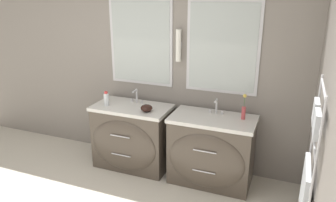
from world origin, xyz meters
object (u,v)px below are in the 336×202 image
(vanity_right, at_px, (211,151))
(toiletry_bottle, at_px, (106,99))
(vanity_left, at_px, (132,137))
(amenity_bowl, at_px, (147,108))
(flower_vase, at_px, (244,110))

(vanity_right, relative_size, toiletry_bottle, 5.40)
(vanity_left, distance_m, vanity_right, 1.03)
(toiletry_bottle, bearing_deg, vanity_right, 2.32)
(amenity_bowl, bearing_deg, flower_vase, 9.29)
(vanity_left, bearing_deg, amenity_bowl, -15.43)
(vanity_right, relative_size, amenity_bowl, 6.86)
(vanity_left, distance_m, toiletry_bottle, 0.57)
(toiletry_bottle, xyz_separation_m, flower_vase, (1.65, 0.16, 0.03))
(amenity_bowl, height_order, flower_vase, flower_vase)
(amenity_bowl, xyz_separation_m, flower_vase, (1.10, 0.18, 0.07))
(toiletry_bottle, bearing_deg, flower_vase, 5.67)
(vanity_left, distance_m, amenity_bowl, 0.51)
(vanity_left, bearing_deg, vanity_right, 0.00)
(amenity_bowl, bearing_deg, vanity_left, 164.57)
(vanity_right, bearing_deg, toiletry_bottle, -177.68)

